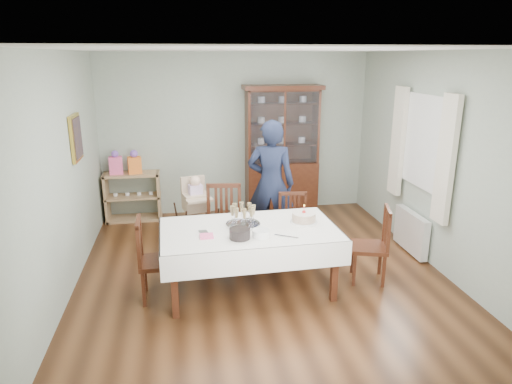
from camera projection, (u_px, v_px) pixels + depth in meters
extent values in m
plane|color=#593319|center=(261.00, 273.00, 5.77)|extent=(5.00, 5.00, 0.00)
plane|color=#9EAA99|center=(236.00, 134.00, 7.74)|extent=(4.50, 0.00, 4.50)
plane|color=#9EAA99|center=(61.00, 177.00, 5.03)|extent=(0.00, 5.00, 5.00)
plane|color=#9EAA99|center=(437.00, 162.00, 5.73)|extent=(0.00, 5.00, 5.00)
plane|color=white|center=(262.00, 49.00, 4.99)|extent=(5.00, 5.00, 0.00)
cube|color=#452111|center=(249.00, 232.00, 5.17)|extent=(1.94, 1.11, 0.06)
cube|color=white|center=(249.00, 229.00, 5.16)|extent=(2.04, 1.22, 0.01)
cube|color=#452111|center=(281.00, 187.00, 7.89)|extent=(1.20, 0.45, 0.90)
cube|color=white|center=(285.00, 128.00, 7.41)|extent=(1.12, 0.01, 1.16)
cube|color=#452111|center=(283.00, 87.00, 7.40)|extent=(1.30, 0.48, 0.07)
cube|color=tan|center=(135.00, 218.00, 7.64)|extent=(0.90, 0.38, 0.04)
cube|color=tan|center=(133.00, 196.00, 7.53)|extent=(0.90, 0.38, 0.03)
cube|color=tan|center=(131.00, 174.00, 7.42)|extent=(0.90, 0.38, 0.04)
cube|color=tan|center=(107.00, 198.00, 7.47)|extent=(0.04, 0.38, 0.80)
cube|color=tan|center=(159.00, 195.00, 7.60)|extent=(0.04, 0.38, 0.80)
cube|color=gold|center=(76.00, 138.00, 5.70)|extent=(0.04, 0.48, 0.58)
cube|color=white|center=(425.00, 142.00, 5.95)|extent=(0.04, 1.02, 1.22)
cube|color=silver|center=(446.00, 160.00, 5.39)|extent=(0.07, 0.30, 1.55)
cube|color=silver|center=(398.00, 141.00, 6.56)|extent=(0.07, 0.30, 1.55)
cube|color=white|center=(411.00, 232.00, 6.30)|extent=(0.10, 0.80, 0.55)
cube|color=#452111|center=(224.00, 231.00, 5.84)|extent=(0.53, 0.53, 0.05)
cube|color=#452111|center=(224.00, 204.00, 5.97)|extent=(0.45, 0.11, 0.55)
cube|color=#452111|center=(294.00, 231.00, 6.05)|extent=(0.44, 0.44, 0.05)
cube|color=#452111|center=(293.00, 209.00, 6.15)|extent=(0.38, 0.08, 0.47)
cube|color=#452111|center=(159.00, 262.00, 5.07)|extent=(0.43, 0.43, 0.05)
cube|color=#452111|center=(140.00, 242.00, 4.96)|extent=(0.05, 0.41, 0.50)
cube|color=#452111|center=(369.00, 247.00, 5.48)|extent=(0.52, 0.52, 0.05)
cube|color=#452111|center=(387.00, 228.00, 5.38)|extent=(0.15, 0.39, 0.49)
imported|color=black|center=(271.00, 184.00, 6.41)|extent=(0.75, 0.59, 1.81)
cube|color=tan|center=(196.00, 202.00, 6.41)|extent=(0.40, 0.37, 0.24)
cube|color=tan|center=(195.00, 188.00, 6.35)|extent=(0.35, 0.14, 0.28)
cube|color=tan|center=(196.00, 196.00, 6.39)|extent=(0.39, 0.24, 0.03)
cube|color=silver|center=(195.00, 191.00, 6.36)|extent=(0.21, 0.18, 0.18)
sphere|color=beige|center=(195.00, 181.00, 6.32)|extent=(0.15, 0.15, 0.15)
cylinder|color=silver|center=(243.00, 225.00, 5.26)|extent=(0.39, 0.39, 0.01)
torus|color=silver|center=(243.00, 224.00, 5.25)|extent=(0.40, 0.40, 0.02)
cylinder|color=white|center=(304.00, 222.00, 5.35)|extent=(0.32, 0.32, 0.02)
cylinder|color=brown|center=(304.00, 217.00, 5.33)|extent=(0.27, 0.27, 0.10)
cylinder|color=silver|center=(304.00, 213.00, 5.31)|extent=(0.27, 0.27, 0.01)
cylinder|color=#F24C4C|center=(304.00, 209.00, 5.30)|extent=(0.01, 0.01, 0.08)
sphere|color=yellow|center=(304.00, 205.00, 5.29)|extent=(0.02, 0.02, 0.02)
cylinder|color=black|center=(240.00, 234.00, 4.86)|extent=(0.28, 0.28, 0.11)
cylinder|color=white|center=(261.00, 233.00, 4.90)|extent=(0.25, 0.25, 0.08)
cube|color=#FF5D96|center=(207.00, 236.00, 4.91)|extent=(0.15, 0.15, 0.02)
cube|color=silver|center=(286.00, 236.00, 4.92)|extent=(0.24, 0.16, 0.01)
cube|color=#FF5D96|center=(116.00, 165.00, 7.32)|extent=(0.22, 0.15, 0.28)
sphere|color=#E533B2|center=(115.00, 154.00, 7.27)|extent=(0.11, 0.11, 0.11)
cube|color=orange|center=(135.00, 165.00, 7.37)|extent=(0.23, 0.18, 0.27)
sphere|color=#E533B2|center=(134.00, 154.00, 7.32)|extent=(0.12, 0.12, 0.12)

